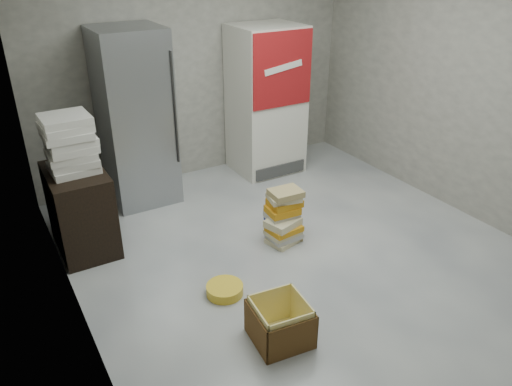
{
  "coord_description": "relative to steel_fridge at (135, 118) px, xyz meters",
  "views": [
    {
      "loc": [
        -2.38,
        -2.98,
        2.65
      ],
      "look_at": [
        -0.23,
        0.7,
        0.5
      ],
      "focal_mm": 35.0,
      "sensor_mm": 36.0,
      "label": 1
    }
  ],
  "objects": [
    {
      "name": "ground",
      "position": [
        0.9,
        -2.13,
        -0.95
      ],
      "size": [
        5.0,
        5.0,
        0.0
      ],
      "primitive_type": "plane",
      "color": "silver",
      "rests_on": "ground"
    },
    {
      "name": "room_shell",
      "position": [
        0.9,
        -2.13,
        0.85
      ],
      "size": [
        4.04,
        5.04,
        2.82
      ],
      "color": "#A5A194",
      "rests_on": "ground"
    },
    {
      "name": "steel_fridge",
      "position": [
        0.0,
        0.0,
        0.0
      ],
      "size": [
        0.7,
        0.72,
        1.9
      ],
      "color": "#B0B3B8",
      "rests_on": "ground"
    },
    {
      "name": "coke_cooler",
      "position": [
        1.65,
        -0.01,
        -0.05
      ],
      "size": [
        0.8,
        0.73,
        1.8
      ],
      "color": "silver",
      "rests_on": "ground"
    },
    {
      "name": "wood_shelf",
      "position": [
        -0.83,
        -0.73,
        -0.55
      ],
      "size": [
        0.5,
        0.8,
        0.8
      ],
      "primitive_type": "cube",
      "color": "black",
      "rests_on": "ground"
    },
    {
      "name": "supply_box_stack",
      "position": [
        -0.82,
        -0.73,
        0.11
      ],
      "size": [
        0.44,
        0.43,
        0.52
      ],
      "color": "silver",
      "rests_on": "wood_shelf"
    },
    {
      "name": "phonebook_stack_main",
      "position": [
        0.89,
        -1.59,
        -0.68
      ],
      "size": [
        0.35,
        0.3,
        0.55
      ],
      "rotation": [
        0.0,
        0.0,
        -0.11
      ],
      "color": "tan",
      "rests_on": "ground"
    },
    {
      "name": "phonebook_stack_side",
      "position": [
        0.86,
        -1.65,
        -0.82
      ],
      "size": [
        0.38,
        0.32,
        0.26
      ],
      "rotation": [
        0.0,
        0.0,
        0.14
      ],
      "color": "beige",
      "rests_on": "ground"
    },
    {
      "name": "cardboard_box",
      "position": [
        0.1,
        -2.75,
        -0.82
      ],
      "size": [
        0.45,
        0.45,
        0.33
      ],
      "rotation": [
        0.0,
        0.0,
        -0.11
      ],
      "color": "yellow",
      "rests_on": "ground"
    },
    {
      "name": "bucket_lid",
      "position": [
        -0.01,
        -2.07,
        -0.91
      ],
      "size": [
        0.39,
        0.39,
        0.08
      ],
      "primitive_type": "cylinder",
      "rotation": [
        0.0,
        0.0,
        0.3
      ],
      "color": "yellow",
      "rests_on": "ground"
    }
  ]
}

